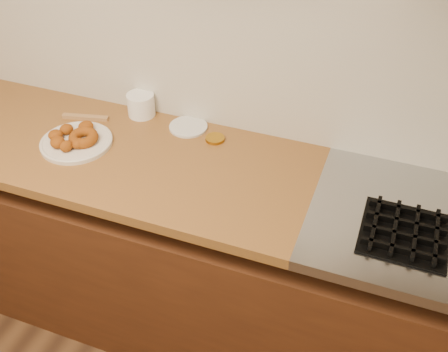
# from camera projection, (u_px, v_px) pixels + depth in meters

# --- Properties ---
(wall_back) EXTENTS (4.00, 0.02, 2.70)m
(wall_back) POSITION_uv_depth(u_px,v_px,m) (206.00, 10.00, 1.82)
(wall_back) COLOR tan
(wall_back) RESTS_ON ground
(base_cabinet) EXTENTS (3.60, 0.60, 0.77)m
(base_cabinet) POSITION_uv_depth(u_px,v_px,m) (183.00, 260.00, 2.20)
(base_cabinet) COLOR #4A2412
(base_cabinet) RESTS_ON floor
(butcher_block) EXTENTS (2.30, 0.62, 0.04)m
(butcher_block) POSITION_uv_depth(u_px,v_px,m) (27.00, 132.00, 2.07)
(butcher_block) COLOR brown
(butcher_block) RESTS_ON base_cabinet
(backsplash) EXTENTS (3.60, 0.02, 0.60)m
(backsplash) POSITION_uv_depth(u_px,v_px,m) (206.00, 51.00, 1.91)
(backsplash) COLOR #BCB8AA
(backsplash) RESTS_ON wall_back
(donut_plate) EXTENTS (0.27, 0.27, 0.02)m
(donut_plate) POSITION_uv_depth(u_px,v_px,m) (76.00, 142.00, 1.97)
(donut_plate) COLOR beige
(donut_plate) RESTS_ON butcher_block
(ring_donut) EXTENTS (0.12, 0.12, 0.05)m
(ring_donut) POSITION_uv_depth(u_px,v_px,m) (83.00, 137.00, 1.94)
(ring_donut) COLOR brown
(ring_donut) RESTS_ON donut_plate
(fried_dough_chunks) EXTENTS (0.17, 0.21, 0.04)m
(fried_dough_chunks) POSITION_uv_depth(u_px,v_px,m) (68.00, 136.00, 1.95)
(fried_dough_chunks) COLOR brown
(fried_dough_chunks) RESTS_ON donut_plate
(plastic_tub) EXTENTS (0.13, 0.13, 0.09)m
(plastic_tub) POSITION_uv_depth(u_px,v_px,m) (141.00, 105.00, 2.10)
(plastic_tub) COLOR white
(plastic_tub) RESTS_ON butcher_block
(tub_lid) EXTENTS (0.17, 0.17, 0.01)m
(tub_lid) POSITION_uv_depth(u_px,v_px,m) (188.00, 127.00, 2.05)
(tub_lid) COLOR silver
(tub_lid) RESTS_ON butcher_block
(brass_jar_lid) EXTENTS (0.09, 0.09, 0.01)m
(brass_jar_lid) POSITION_uv_depth(u_px,v_px,m) (215.00, 139.00, 1.99)
(brass_jar_lid) COLOR #9F6F19
(brass_jar_lid) RESTS_ON butcher_block
(wooden_utensil) EXTENTS (0.19, 0.07, 0.01)m
(wooden_utensil) POSITION_uv_depth(u_px,v_px,m) (85.00, 117.00, 2.10)
(wooden_utensil) COLOR #9E7345
(wooden_utensil) RESTS_ON butcher_block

